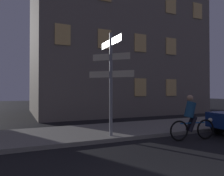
{
  "coord_description": "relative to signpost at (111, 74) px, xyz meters",
  "views": [
    {
      "loc": [
        -2.06,
        -1.64,
        1.75
      ],
      "look_at": [
        1.18,
        5.52,
        1.86
      ],
      "focal_mm": 34.12,
      "sensor_mm": 36.0,
      "label": 1
    }
  ],
  "objects": [
    {
      "name": "sidewalk_kerb",
      "position": [
        -1.08,
        1.17,
        -2.31
      ],
      "size": [
        40.0,
        3.28,
        0.14
      ],
      "primitive_type": "cube",
      "color": "gray",
      "rests_on": "ground_plane"
    },
    {
      "name": "signpost",
      "position": [
        0.0,
        0.0,
        0.0
      ],
      "size": [
        1.25,
        1.71,
        3.73
      ],
      "color": "gray",
      "rests_on": "sidewalk_kerb"
    },
    {
      "name": "cyclist",
      "position": [
        2.55,
        -1.3,
        -1.63
      ],
      "size": [
        1.81,
        0.38,
        1.61
      ],
      "color": "black",
      "rests_on": "ground_plane"
    },
    {
      "name": "building_right_block",
      "position": [
        4.48,
        9.48,
        6.59
      ],
      "size": [
        12.99,
        8.62,
        17.95
      ],
      "color": "slate",
      "rests_on": "ground_plane"
    }
  ]
}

